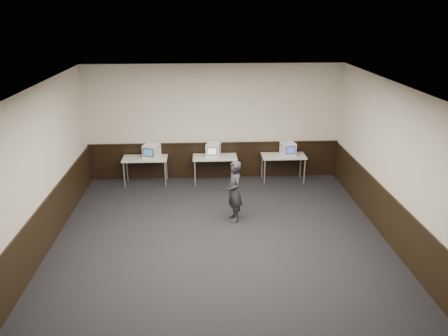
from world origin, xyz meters
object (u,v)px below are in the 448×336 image
at_px(desk_left, 145,160).
at_px(desk_center, 215,159).
at_px(person, 234,191).
at_px(emac_center, 213,150).
at_px(emac_right, 288,149).
at_px(emac_left, 152,151).
at_px(desk_right, 284,158).

relative_size(desk_left, desk_center, 1.00).
distance_m(desk_center, person, 2.35).
bearing_deg(desk_center, desk_left, 180.00).
relative_size(emac_center, emac_right, 1.03).
bearing_deg(emac_left, desk_left, -165.08).
distance_m(desk_center, emac_right, 2.03).
relative_size(desk_center, emac_center, 2.67).
xyz_separation_m(desk_right, person, (-1.54, -2.33, 0.03)).
bearing_deg(emac_center, desk_right, 11.56).
xyz_separation_m(emac_left, emac_right, (3.72, 0.02, -0.01)).
bearing_deg(desk_right, desk_left, 180.00).
distance_m(desk_left, desk_center, 1.90).
relative_size(desk_left, person, 0.85).
bearing_deg(desk_left, emac_left, -4.43).
xyz_separation_m(desk_left, emac_right, (3.91, 0.01, 0.25)).
bearing_deg(desk_left, desk_right, 0.00).
distance_m(emac_right, person, 2.87).
bearing_deg(emac_right, desk_center, 171.35).
bearing_deg(emac_right, emac_left, 171.47).
height_order(desk_right, emac_center, emac_center).
distance_m(desk_left, desk_right, 3.80).
bearing_deg(emac_center, emac_left, -165.44).
bearing_deg(desk_right, emac_left, -179.76).
relative_size(emac_center, person, 0.32).
bearing_deg(emac_center, desk_center, -32.31).
xyz_separation_m(emac_left, person, (2.06, -2.31, -0.23)).
height_order(desk_center, person, person).
bearing_deg(emac_right, desk_left, 171.23).
height_order(desk_center, desk_right, same).
bearing_deg(desk_center, emac_right, 0.24).
relative_size(desk_left, emac_center, 2.67).
height_order(desk_right, person, person).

